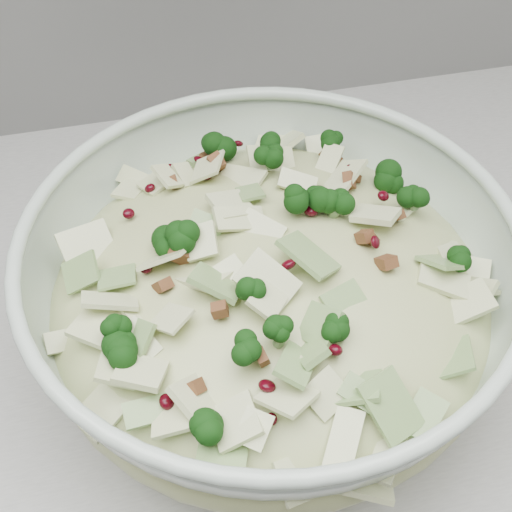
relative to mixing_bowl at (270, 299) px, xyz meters
The scene contains 2 objects.
mixing_bowl is the anchor object (origin of this frame).
salad 0.02m from the mixing_bowl, ahead, with size 0.48×0.48×0.15m.
Camera 1 is at (0.50, 1.26, 1.42)m, focal length 50.00 mm.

